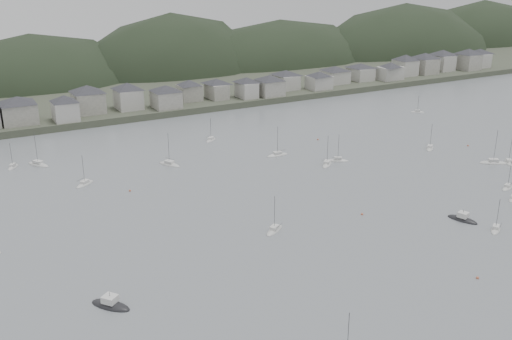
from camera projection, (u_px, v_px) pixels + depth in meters
ground at (435, 305)px, 118.54m from camera, size 900.00×900.00×0.00m
far_shore_land at (83, 73)px, 360.74m from camera, size 900.00×250.00×3.00m
forested_ridge at (104, 100)px, 346.18m from camera, size 851.55×103.94×102.57m
waterfront_town at (239, 85)px, 289.70m from camera, size 451.48×28.46×12.92m
moored_fleet at (236, 208)px, 165.33m from camera, size 263.17×160.22×13.39m
motor_launch_near at (462, 219)px, 157.72m from camera, size 5.47×8.97×4.01m
motor_launch_far at (111, 305)px, 118.14m from camera, size 8.19×9.27×4.16m
mooring_buoys at (256, 201)px, 170.50m from camera, size 185.17×117.35×0.70m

